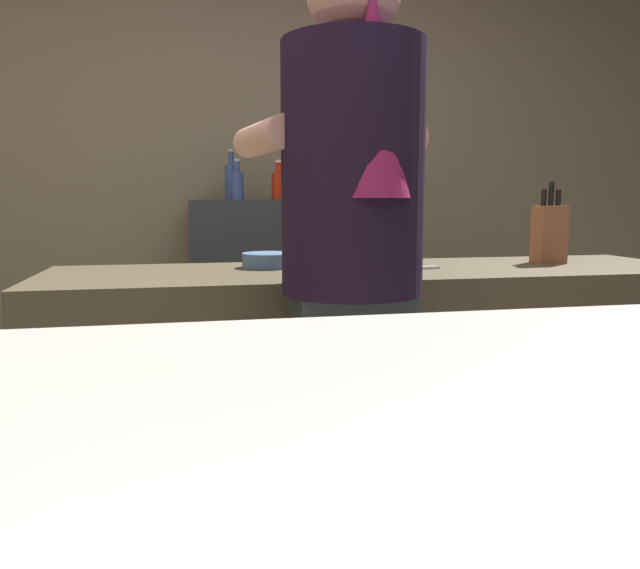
# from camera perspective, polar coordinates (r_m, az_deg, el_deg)

# --- Properties ---
(wall_back) EXTENTS (5.20, 0.10, 2.70)m
(wall_back) POSITION_cam_1_polar(r_m,az_deg,el_deg) (3.43, -7.87, 11.11)
(wall_back) COLOR gray
(wall_back) RESTS_ON ground
(prep_counter) EXTENTS (2.10, 0.60, 0.93)m
(prep_counter) POSITION_cam_1_polar(r_m,az_deg,el_deg) (2.10, 5.48, -11.17)
(prep_counter) COLOR #483F2C
(prep_counter) RESTS_ON ground
(back_shelf) EXTENTS (0.78, 0.36, 1.15)m
(back_shelf) POSITION_cam_1_polar(r_m,az_deg,el_deg) (3.22, -4.75, -2.51)
(back_shelf) COLOR #31373B
(back_shelf) RESTS_ON ground
(bartender) EXTENTS (0.47, 0.54, 1.73)m
(bartender) POSITION_cam_1_polar(r_m,az_deg,el_deg) (1.50, 3.04, 2.31)
(bartender) COLOR #283335
(bartender) RESTS_ON ground
(knife_block) EXTENTS (0.10, 0.08, 0.28)m
(knife_block) POSITION_cam_1_polar(r_m,az_deg,el_deg) (2.31, 20.36, 4.47)
(knife_block) COLOR #945635
(knife_block) RESTS_ON prep_counter
(mixing_bowl) EXTENTS (0.17, 0.17, 0.05)m
(mixing_bowl) POSITION_cam_1_polar(r_m,az_deg,el_deg) (2.03, -4.67, 2.25)
(mixing_bowl) COLOR #496A96
(mixing_bowl) RESTS_ON prep_counter
(chefs_knife) EXTENTS (0.24, 0.07, 0.01)m
(chefs_knife) POSITION_cam_1_polar(r_m,az_deg,el_deg) (1.97, 7.81, 1.47)
(chefs_knife) COLOR silver
(chefs_knife) RESTS_ON prep_counter
(bottle_soy) EXTENTS (0.06, 0.06, 0.25)m
(bottle_soy) POSITION_cam_1_polar(r_m,az_deg,el_deg) (3.20, -8.18, 9.46)
(bottle_soy) COLOR #345894
(bottle_soy) RESTS_ON back_shelf
(bottle_olive_oil) EXTENTS (0.07, 0.07, 0.20)m
(bottle_olive_oil) POSITION_cam_1_polar(r_m,az_deg,el_deg) (3.12, -3.80, 9.16)
(bottle_olive_oil) COLOR red
(bottle_olive_oil) RESTS_ON back_shelf
(bottle_vinegar) EXTENTS (0.06, 0.06, 0.20)m
(bottle_vinegar) POSITION_cam_1_polar(r_m,az_deg,el_deg) (3.05, -7.61, 9.15)
(bottle_vinegar) COLOR #3B539B
(bottle_vinegar) RESTS_ON back_shelf
(bottle_hot_sauce) EXTENTS (0.06, 0.06, 0.23)m
(bottle_hot_sauce) POSITION_cam_1_polar(r_m,az_deg,el_deg) (3.14, -1.62, 9.44)
(bottle_hot_sauce) COLOR #458C2A
(bottle_hot_sauce) RESTS_ON back_shelf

